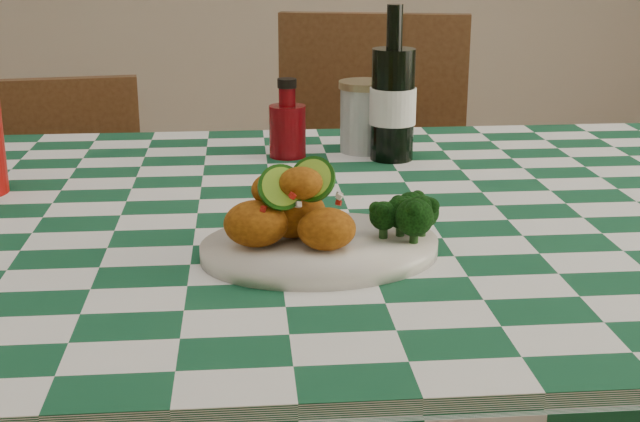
{
  "coord_description": "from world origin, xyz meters",
  "views": [
    {
      "loc": [
        -0.04,
        -1.16,
        1.15
      ],
      "look_at": [
        0.05,
        -0.18,
        0.84
      ],
      "focal_mm": 50.0,
      "sensor_mm": 36.0,
      "label": 1
    }
  ],
  "objects_px": {
    "plate": "(320,248)",
    "wooden_chair_left": "(62,279)",
    "ketchup_bottle": "(287,118)",
    "beer_bottle": "(393,84)",
    "mason_jar": "(365,117)",
    "wooden_chair_right": "(363,240)",
    "fried_chicken_pile": "(300,205)"
  },
  "relations": [
    {
      "from": "ketchup_bottle",
      "to": "plate",
      "type": "bearing_deg",
      "value": -88.62
    },
    {
      "from": "fried_chicken_pile",
      "to": "beer_bottle",
      "type": "height_order",
      "value": "beer_bottle"
    },
    {
      "from": "fried_chicken_pile",
      "to": "beer_bottle",
      "type": "distance_m",
      "value": 0.49
    },
    {
      "from": "plate",
      "to": "beer_bottle",
      "type": "distance_m",
      "value": 0.49
    },
    {
      "from": "plate",
      "to": "mason_jar",
      "type": "bearing_deg",
      "value": 76.58
    },
    {
      "from": "wooden_chair_right",
      "to": "mason_jar",
      "type": "bearing_deg",
      "value": -85.3
    },
    {
      "from": "plate",
      "to": "wooden_chair_left",
      "type": "xyz_separation_m",
      "value": [
        -0.49,
        0.89,
        -0.38
      ]
    },
    {
      "from": "fried_chicken_pile",
      "to": "beer_bottle",
      "type": "bearing_deg",
      "value": 67.98
    },
    {
      "from": "plate",
      "to": "wooden_chair_right",
      "type": "xyz_separation_m",
      "value": [
        0.18,
        0.9,
        -0.31
      ]
    },
    {
      "from": "wooden_chair_left",
      "to": "wooden_chair_right",
      "type": "height_order",
      "value": "wooden_chair_right"
    },
    {
      "from": "ketchup_bottle",
      "to": "beer_bottle",
      "type": "relative_size",
      "value": 0.52
    },
    {
      "from": "wooden_chair_left",
      "to": "wooden_chair_right",
      "type": "distance_m",
      "value": 0.67
    },
    {
      "from": "plate",
      "to": "mason_jar",
      "type": "height_order",
      "value": "mason_jar"
    },
    {
      "from": "fried_chicken_pile",
      "to": "mason_jar",
      "type": "bearing_deg",
      "value": 74.18
    },
    {
      "from": "mason_jar",
      "to": "wooden_chair_right",
      "type": "height_order",
      "value": "wooden_chair_right"
    },
    {
      "from": "mason_jar",
      "to": "ketchup_bottle",
      "type": "bearing_deg",
      "value": -168.71
    },
    {
      "from": "fried_chicken_pile",
      "to": "wooden_chair_left",
      "type": "xyz_separation_m",
      "value": [
        -0.47,
        0.89,
        -0.43
      ]
    },
    {
      "from": "plate",
      "to": "fried_chicken_pile",
      "type": "distance_m",
      "value": 0.06
    },
    {
      "from": "plate",
      "to": "wooden_chair_left",
      "type": "relative_size",
      "value": 0.34
    },
    {
      "from": "ketchup_bottle",
      "to": "wooden_chair_right",
      "type": "xyz_separation_m",
      "value": [
        0.19,
        0.41,
        -0.37
      ]
    },
    {
      "from": "ketchup_bottle",
      "to": "mason_jar",
      "type": "relative_size",
      "value": 1.08
    },
    {
      "from": "ketchup_bottle",
      "to": "mason_jar",
      "type": "xyz_separation_m",
      "value": [
        0.13,
        0.03,
        -0.01
      ]
    },
    {
      "from": "plate",
      "to": "fried_chicken_pile",
      "type": "bearing_deg",
      "value": 180.0
    },
    {
      "from": "wooden_chair_left",
      "to": "plate",
      "type": "bearing_deg",
      "value": -68.5
    },
    {
      "from": "fried_chicken_pile",
      "to": "wooden_chair_left",
      "type": "distance_m",
      "value": 1.1
    },
    {
      "from": "ketchup_bottle",
      "to": "wooden_chair_right",
      "type": "bearing_deg",
      "value": 65.37
    },
    {
      "from": "wooden_chair_left",
      "to": "fried_chicken_pile",
      "type": "bearing_deg",
      "value": -69.64
    },
    {
      "from": "mason_jar",
      "to": "wooden_chair_right",
      "type": "xyz_separation_m",
      "value": [
        0.06,
        0.39,
        -0.36
      ]
    },
    {
      "from": "mason_jar",
      "to": "beer_bottle",
      "type": "xyz_separation_m",
      "value": [
        0.04,
        -0.06,
        0.07
      ]
    },
    {
      "from": "plate",
      "to": "fried_chicken_pile",
      "type": "relative_size",
      "value": 2.01
    },
    {
      "from": "ketchup_bottle",
      "to": "beer_bottle",
      "type": "distance_m",
      "value": 0.19
    },
    {
      "from": "ketchup_bottle",
      "to": "mason_jar",
      "type": "height_order",
      "value": "ketchup_bottle"
    }
  ]
}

